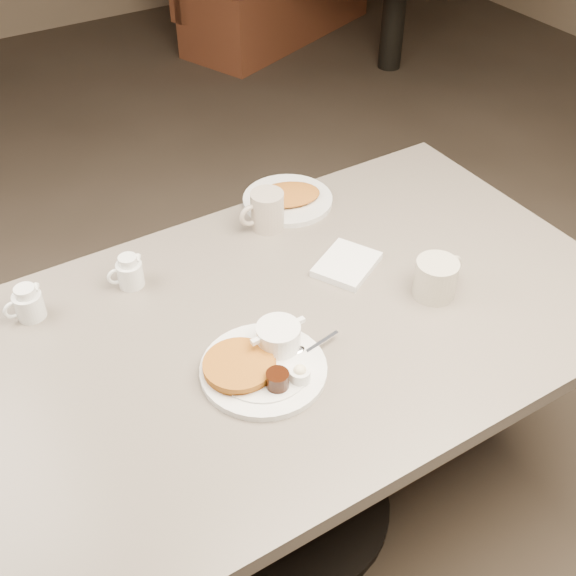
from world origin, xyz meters
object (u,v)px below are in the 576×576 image
creamer_right (129,272)px  hash_plate (288,198)px  coffee_mug_near (437,277)px  creamer_left (28,304)px  diner_table (292,370)px  main_plate (263,361)px  coffee_mug_far (266,211)px

creamer_right → hash_plate: 0.50m
coffee_mug_near → creamer_left: bearing=153.2°
diner_table → coffee_mug_near: bearing=-17.5°
creamer_left → creamer_right: bearing=-3.7°
creamer_left → diner_table: bearing=-32.1°
creamer_left → hash_plate: (0.71, 0.08, -0.02)m
main_plate → creamer_right: (-0.13, 0.39, 0.01)m
coffee_mug_far → hash_plate: 0.13m
creamer_left → coffee_mug_far: bearing=1.6°
main_plate → hash_plate: size_ratio=1.06×
coffee_mug_near → creamer_left: size_ratio=1.48×
coffee_mug_near → hash_plate: size_ratio=0.47×
creamer_right → creamer_left: bearing=176.3°
coffee_mug_near → creamer_right: size_ratio=1.52×
diner_table → coffee_mug_far: (0.12, 0.32, 0.22)m
coffee_mug_near → hash_plate: coffee_mug_near is taller
main_plate → coffee_mug_near: (0.45, -0.00, 0.02)m
creamer_right → coffee_mug_far: bearing=4.8°
coffee_mug_near → creamer_left: 0.90m
creamer_right → coffee_mug_near: bearing=-34.1°
main_plate → coffee_mug_far: 0.49m
coffee_mug_far → hash_plate: (0.10, 0.07, -0.04)m
main_plate → coffee_mug_near: bearing=-0.2°
diner_table → creamer_left: (-0.49, 0.31, 0.21)m
main_plate → coffee_mug_far: size_ratio=2.59×
coffee_mug_near → creamer_right: coffee_mug_near is taller
diner_table → creamer_right: 0.44m
diner_table → creamer_left: 0.61m
creamer_left → hash_plate: 0.72m
main_plate → creamer_right: 0.41m
coffee_mug_near → coffee_mug_far: coffee_mug_far is taller
main_plate → hash_plate: 0.61m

